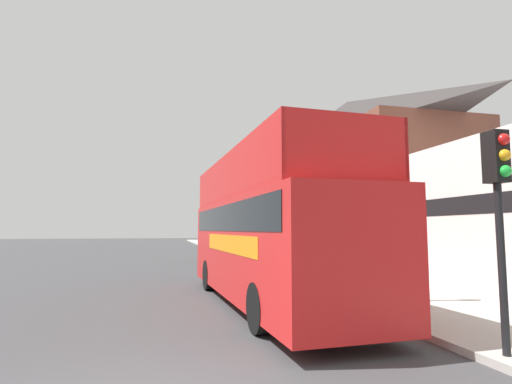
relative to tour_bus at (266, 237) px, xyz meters
name	(u,v)px	position (x,y,z in m)	size (l,w,h in m)	color
ground_plane	(153,263)	(-3.32, 14.77, -1.87)	(144.00, 144.00, 0.00)	#3D3D3F
sidewalk	(278,264)	(3.86, 11.77, -1.80)	(3.74, 108.00, 0.14)	#ADAAA3
brick_terrace_rear	(349,181)	(8.73, 12.14, 3.31)	(6.00, 17.64, 10.37)	brown
tour_bus	(266,237)	(0.00, 0.00, 0.00)	(2.97, 10.23, 4.16)	red
parked_car_ahead_of_bus	(239,258)	(0.91, 8.69, -1.18)	(1.79, 3.99, 1.49)	#9E9EA3
traffic_signal	(499,189)	(2.33, -5.80, 0.87)	(0.28, 0.42, 3.55)	black
lamp_post_nearest	(363,181)	(2.55, -1.01, 1.57)	(0.35, 0.35, 4.81)	black
lamp_post_second	(272,207)	(2.47, 7.98, 1.34)	(0.35, 0.35, 4.43)	black
lamp_post_third	(238,207)	(2.45, 16.98, 1.82)	(0.35, 0.35, 5.22)	black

